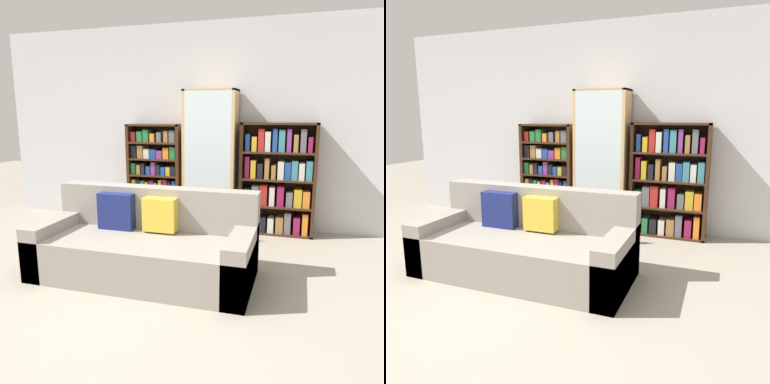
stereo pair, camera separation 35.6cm
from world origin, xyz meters
The scene contains 7 objects.
ground_plane centered at (0.00, 0.00, 0.00)m, with size 16.00×16.00×0.00m, color gray.
wall_back centered at (0.00, 2.62, 1.35)m, with size 6.02×0.06×2.70m.
couch centered at (-0.05, 0.73, 0.28)m, with size 2.05×0.88×0.81m.
bookshelf_left centered at (-0.61, 2.42, 0.68)m, with size 0.75×0.32×1.39m.
display_cabinet centered at (0.17, 2.40, 0.91)m, with size 0.68×0.36×1.83m.
bookshelf_right centered at (1.05, 2.42, 0.68)m, with size 0.94×0.32×1.42m.
wine_bottle centered at (0.59, 1.89, 0.16)m, with size 0.08×0.08×0.38m.
Camera 2 is at (1.66, -2.27, 1.51)m, focal length 35.00 mm.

